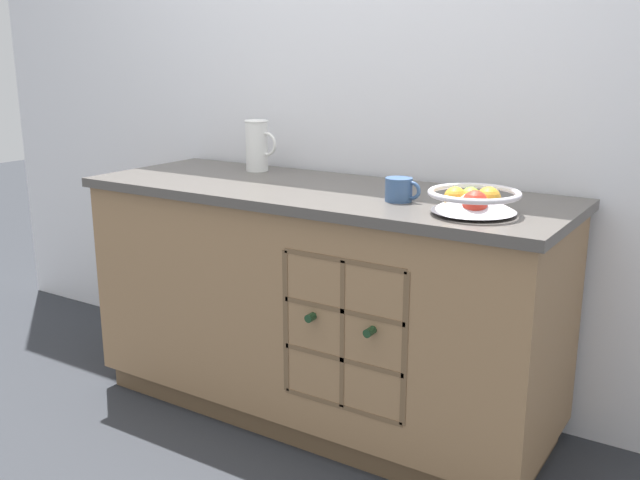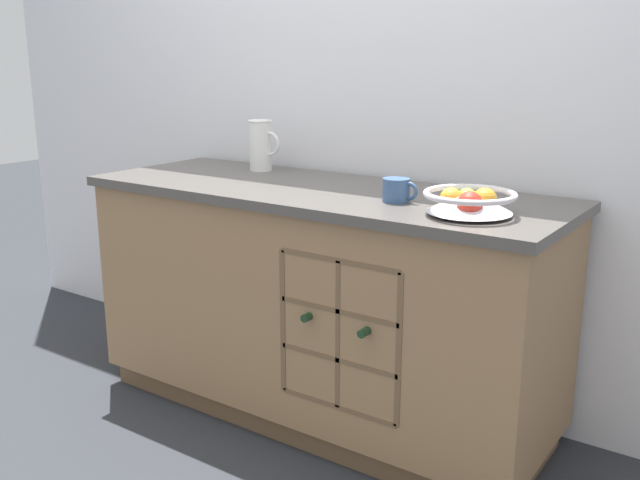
{
  "view_description": "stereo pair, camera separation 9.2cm",
  "coord_description": "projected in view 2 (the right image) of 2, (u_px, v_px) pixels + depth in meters",
  "views": [
    {
      "loc": [
        1.36,
        -2.13,
        1.35
      ],
      "look_at": [
        0.0,
        0.0,
        0.69
      ],
      "focal_mm": 40.0,
      "sensor_mm": 36.0,
      "label": 1
    },
    {
      "loc": [
        1.44,
        -2.08,
        1.35
      ],
      "look_at": [
        0.0,
        0.0,
        0.69
      ],
      "focal_mm": 40.0,
      "sensor_mm": 36.0,
      "label": 2
    }
  ],
  "objects": [
    {
      "name": "ground_plane",
      "position": [
        320.0,
        411.0,
        2.79
      ],
      "size": [
        14.0,
        14.0,
        0.0
      ],
      "primitive_type": "plane",
      "color": "#2D3035"
    },
    {
      "name": "back_wall",
      "position": [
        375.0,
        75.0,
        2.76
      ],
      "size": [
        4.4,
        0.06,
        2.55
      ],
      "primitive_type": "cube",
      "color": "white",
      "rests_on": "ground_plane"
    },
    {
      "name": "kitchen_island",
      "position": [
        320.0,
        302.0,
        2.67
      ],
      "size": [
        1.79,
        0.67,
        0.89
      ],
      "color": "brown",
      "rests_on": "ground_plane"
    },
    {
      "name": "fruit_bowl",
      "position": [
        470.0,
        200.0,
        2.11
      ],
      "size": [
        0.28,
        0.28,
        0.08
      ],
      "color": "silver",
      "rests_on": "kitchen_island"
    },
    {
      "name": "white_pitcher",
      "position": [
        261.0,
        144.0,
        2.92
      ],
      "size": [
        0.15,
        0.1,
        0.21
      ],
      "color": "white",
      "rests_on": "kitchen_island"
    },
    {
      "name": "ceramic_mug",
      "position": [
        397.0,
        190.0,
        2.31
      ],
      "size": [
        0.12,
        0.09,
        0.08
      ],
      "color": "#385684",
      "rests_on": "kitchen_island"
    }
  ]
}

